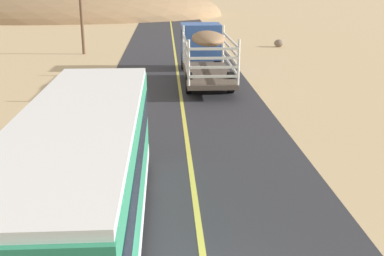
% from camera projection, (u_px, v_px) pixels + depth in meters
% --- Properties ---
extents(livestock_truck, '(2.53, 9.70, 3.02)m').
position_uv_depth(livestock_truck, '(203.00, 46.00, 29.02)').
color(livestock_truck, '#3359A5').
rests_on(livestock_truck, road_surface).
extents(bus, '(2.54, 10.00, 3.21)m').
position_uv_depth(bus, '(83.00, 178.00, 10.52)').
color(bus, '#2D8C66').
rests_on(bus, road_surface).
extents(boulder_near_shoulder, '(0.80, 0.67, 0.63)m').
position_uv_depth(boulder_near_shoulder, '(279.00, 43.00, 41.00)').
color(boulder_near_shoulder, '#756656').
rests_on(boulder_near_shoulder, ground).
extents(distant_hill, '(49.21, 27.70, 10.92)m').
position_uv_depth(distant_hill, '(55.00, 16.00, 71.13)').
color(distant_hill, '#957553').
rests_on(distant_hill, ground).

